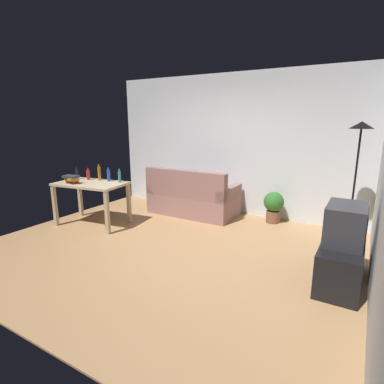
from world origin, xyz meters
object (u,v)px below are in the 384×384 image
Objects in this scene: bottle_amber at (99,173)px; desk at (91,189)px; book_stack at (72,179)px; tv_stand at (341,262)px; tv at (346,224)px; torchiere_lamp at (359,150)px; potted_plant at (274,205)px; couch at (192,199)px; bottle_tall at (120,177)px; bottle_dark at (77,174)px; bottle_blue at (109,175)px; bottle_red at (88,175)px.

desk is at bearing -84.15° from bottle_amber.
tv_stand is at bearing 3.18° from book_stack.
tv_stand is 0.86× the size of desk.
tv is at bearing -2.98° from bottle_amber.
tv is 4.03m from desk.
torchiere_lamp reaches higher than potted_plant.
couch reaches higher than tv_stand.
tv is (2.79, -1.38, 0.39)m from couch.
book_stack is at bearing -113.74° from bottle_amber.
tv_stand is 0.61× the size of torchiere_lamp.
tv is at bearing -3.90° from bottle_tall.
couch is at bearing 41.00° from desk.
couch is at bearing 48.08° from book_stack.
bottle_blue reaches higher than bottle_dark.
couch is at bearing 63.71° from tv.
bottle_blue is 0.62m from book_stack.
torchiere_lamp is 4.44m from bottle_red.
bottle_red is (-4.27, -1.09, -0.56)m from torchiere_lamp.
bottle_blue reaches higher than bottle_tall.
couch reaches higher than desk.
bottle_red is 0.76× the size of book_stack.
potted_plant is 2.65× the size of bottle_red.
bottle_amber is 0.46m from bottle_tall.
potted_plant is at bearing 26.61° from bottle_dark.
desk is 0.34m from bottle_amber.
torchiere_lamp is at bearing 14.77° from bottle_blue.
bottle_red is 0.69m from bottle_tall.
bottle_dark is 0.46m from bottle_amber.
torchiere_lamp is at bearing 0.16° from tv.
bottle_blue is at bearing 13.37° from bottle_dark.
torchiere_lamp is at bearing 19.22° from book_stack.
bottle_amber is at bearing -175.71° from bottle_tall.
couch is 1.50m from bottle_tall.
torchiere_lamp is at bearing 15.54° from bottle_tall.
torchiere_lamp is 3.18× the size of potted_plant.
torchiere_lamp reaches higher than bottle_dark.
tv_stand is 4.04m from desk.
bottle_blue is (-3.84, 0.23, 0.17)m from tv.
bottle_tall reaches higher than tv.
couch is 5.77× the size of bottle_amber.
bottle_blue is (-3.84, 0.23, 0.63)m from tv_stand.
tv is 0.33× the size of torchiere_lamp.
bottle_dark is at bearing -163.12° from bottle_amber.
desk is at bearing 48.73° from couch.
potted_plant is at bearing 32.89° from book_stack.
torchiere_lamp is (-0.00, 1.24, 0.71)m from tv.
potted_plant is 3.01m from bottle_blue.
bottle_dark reaches higher than tv.
bottle_amber reaches higher than desk.
book_stack is (-0.20, -0.45, -0.05)m from bottle_amber.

